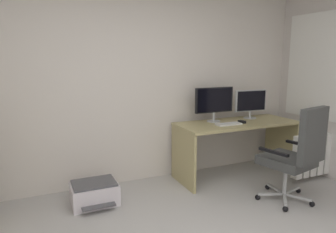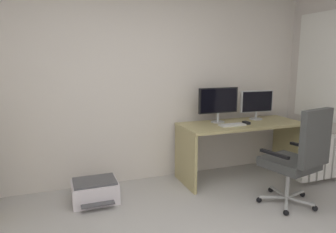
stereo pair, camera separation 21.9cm
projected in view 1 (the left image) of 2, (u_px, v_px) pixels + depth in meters
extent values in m
cube|color=silver|center=(114.00, 85.00, 3.86)|extent=(5.31, 0.10, 2.52)
cube|color=white|center=(335.00, 67.00, 3.99)|extent=(0.01, 1.46, 1.34)
cube|color=white|center=(335.00, 67.00, 3.99)|extent=(0.02, 1.54, 1.42)
cube|color=tan|center=(237.00, 123.00, 4.18)|extent=(1.64, 0.65, 0.04)
cube|color=tan|center=(183.00, 158.00, 3.93)|extent=(0.04, 0.63, 0.71)
cube|color=tan|center=(281.00, 144.00, 4.57)|extent=(0.04, 0.63, 0.71)
cylinder|color=#B2B5B7|center=(214.00, 121.00, 4.20)|extent=(0.18, 0.18, 0.01)
cylinder|color=#B2B5B7|center=(214.00, 116.00, 4.18)|extent=(0.03, 0.03, 0.13)
cube|color=black|center=(214.00, 100.00, 4.14)|extent=(0.56, 0.04, 0.33)
cube|color=black|center=(215.00, 100.00, 4.12)|extent=(0.52, 0.01, 0.31)
cylinder|color=#B2B5B7|center=(250.00, 118.00, 4.44)|extent=(0.18, 0.18, 0.01)
cylinder|color=#B2B5B7|center=(250.00, 114.00, 4.43)|extent=(0.03, 0.03, 0.10)
cube|color=#B7BABC|center=(251.00, 101.00, 4.39)|extent=(0.49, 0.06, 0.30)
cube|color=black|center=(251.00, 101.00, 4.37)|extent=(0.46, 0.03, 0.28)
cube|color=silver|center=(229.00, 124.00, 4.00)|extent=(0.34, 0.13, 0.02)
cube|color=black|center=(242.00, 122.00, 4.11)|extent=(0.07, 0.10, 0.03)
cube|color=#B7BABC|center=(291.00, 191.00, 3.64)|extent=(0.30, 0.10, 0.02)
sphere|color=black|center=(298.00, 191.00, 3.73)|extent=(0.06, 0.06, 0.06)
cube|color=#B7BABC|center=(275.00, 189.00, 3.69)|extent=(0.06, 0.30, 0.02)
sphere|color=black|center=(267.00, 187.00, 3.83)|extent=(0.06, 0.06, 0.06)
cube|color=#B7BABC|center=(271.00, 194.00, 3.55)|extent=(0.29, 0.15, 0.02)
sphere|color=black|center=(258.00, 197.00, 3.55)|extent=(0.06, 0.06, 0.06)
cube|color=#B7BABC|center=(285.00, 199.00, 3.41)|extent=(0.22, 0.25, 0.02)
sphere|color=black|center=(285.00, 209.00, 3.27)|extent=(0.06, 0.06, 0.06)
cube|color=#B7BABC|center=(298.00, 197.00, 3.46)|extent=(0.18, 0.27, 0.02)
sphere|color=black|center=(312.00, 204.00, 3.39)|extent=(0.06, 0.06, 0.06)
cylinder|color=#B7BABC|center=(285.00, 179.00, 3.52)|extent=(0.04, 0.04, 0.35)
cube|color=#3B3D3C|center=(286.00, 161.00, 3.48)|extent=(0.58, 0.59, 0.10)
cube|color=#3B3D3C|center=(313.00, 136.00, 3.19)|extent=(0.44, 0.17, 0.58)
cube|color=black|center=(273.00, 152.00, 3.29)|extent=(0.12, 0.35, 0.03)
cube|color=black|center=(300.00, 144.00, 3.60)|extent=(0.12, 0.35, 0.03)
cube|color=silver|center=(94.00, 194.00, 3.44)|extent=(0.50, 0.37, 0.23)
cube|color=#4C4C51|center=(94.00, 183.00, 3.42)|extent=(0.46, 0.34, 0.02)
cube|color=#4C4C51|center=(99.00, 206.00, 3.25)|extent=(0.35, 0.10, 0.01)
cube|color=white|center=(298.00, 158.00, 3.99)|extent=(0.10, 0.10, 0.56)
cube|color=white|center=(305.00, 156.00, 4.04)|extent=(0.10, 0.10, 0.56)
cube|color=white|center=(312.00, 155.00, 4.09)|extent=(0.10, 0.10, 0.56)
cube|color=white|center=(319.00, 154.00, 4.14)|extent=(0.10, 0.10, 0.56)
cube|color=white|center=(325.00, 153.00, 4.19)|extent=(0.10, 0.10, 0.56)
cube|color=white|center=(332.00, 152.00, 4.24)|extent=(0.10, 0.10, 0.56)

